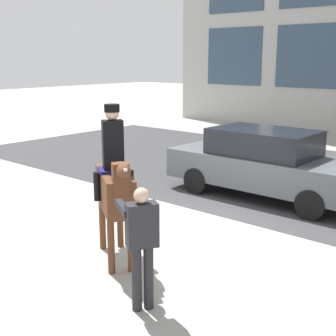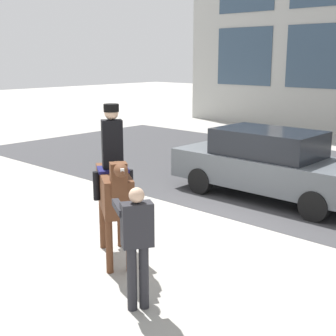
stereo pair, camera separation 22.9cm
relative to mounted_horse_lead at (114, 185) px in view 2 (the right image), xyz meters
The scene contains 5 objects.
ground_plane 2.69m from the mounted_horse_lead, 89.51° to the left, with size 80.00×80.00×0.00m, color #9E9B93.
road_surface 7.24m from the mounted_horse_lead, 89.84° to the left, with size 22.01×8.50×0.01m.
mounted_horse_lead is the anchor object (origin of this frame).
pedestrian_bystander 1.64m from the mounted_horse_lead, 31.22° to the right, with size 0.91×0.46×1.66m.
street_car_near_lane 4.75m from the mounted_horse_lead, 89.27° to the left, with size 4.74×1.80×1.62m.
Camera 2 is at (5.45, -7.07, 3.23)m, focal length 50.00 mm.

